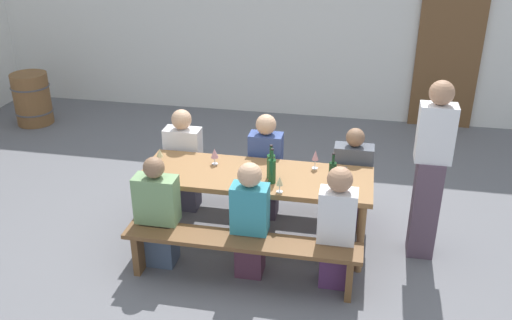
% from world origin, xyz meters
% --- Properties ---
extents(ground_plane, '(24.00, 24.00, 0.00)m').
position_xyz_m(ground_plane, '(0.00, 0.00, 0.00)').
color(ground_plane, slate).
extents(back_wall, '(14.00, 0.20, 3.20)m').
position_xyz_m(back_wall, '(0.00, 3.75, 1.60)').
color(back_wall, silver).
rests_on(back_wall, ground).
extents(wooden_door, '(0.90, 0.06, 2.10)m').
position_xyz_m(wooden_door, '(2.09, 3.61, 1.05)').
color(wooden_door, brown).
rests_on(wooden_door, ground).
extents(tasting_table, '(2.21, 0.74, 0.75)m').
position_xyz_m(tasting_table, '(0.00, 0.00, 0.67)').
color(tasting_table, olive).
rests_on(tasting_table, ground).
extents(bench_near, '(2.11, 0.30, 0.45)m').
position_xyz_m(bench_near, '(0.00, -0.67, 0.36)').
color(bench_near, brown).
rests_on(bench_near, ground).
extents(bench_far, '(2.11, 0.30, 0.45)m').
position_xyz_m(bench_far, '(0.00, 0.67, 0.36)').
color(bench_far, brown).
rests_on(bench_far, ground).
extents(wine_bottle_0, '(0.07, 0.07, 0.34)m').
position_xyz_m(wine_bottle_0, '(0.18, -0.14, 0.88)').
color(wine_bottle_0, '#194723').
rests_on(wine_bottle_0, tasting_table).
extents(wine_bottle_1, '(0.08, 0.08, 0.33)m').
position_xyz_m(wine_bottle_1, '(0.15, -0.04, 0.87)').
color(wine_bottle_1, '#194723').
rests_on(wine_bottle_1, tasting_table).
extents(wine_bottle_2, '(0.08, 0.08, 0.29)m').
position_xyz_m(wine_bottle_2, '(0.84, -0.29, 0.86)').
color(wine_bottle_2, '#143319').
rests_on(wine_bottle_2, tasting_table).
extents(wine_bottle_3, '(0.07, 0.07, 0.32)m').
position_xyz_m(wine_bottle_3, '(0.73, -0.08, 0.87)').
color(wine_bottle_3, '#143319').
rests_on(wine_bottle_3, tasting_table).
extents(wine_glass_0, '(0.06, 0.06, 0.19)m').
position_xyz_m(wine_glass_0, '(0.54, 0.24, 0.88)').
color(wine_glass_0, silver).
rests_on(wine_glass_0, tasting_table).
extents(wine_glass_1, '(0.07, 0.07, 0.16)m').
position_xyz_m(wine_glass_1, '(-0.98, 0.05, 0.86)').
color(wine_glass_1, silver).
rests_on(wine_glass_1, tasting_table).
extents(wine_glass_2, '(0.07, 0.07, 0.17)m').
position_xyz_m(wine_glass_2, '(-0.44, 0.14, 0.86)').
color(wine_glass_2, silver).
rests_on(wine_glass_2, tasting_table).
extents(wine_glass_3, '(0.06, 0.06, 0.15)m').
position_xyz_m(wine_glass_3, '(0.28, -0.31, 0.86)').
color(wine_glass_3, silver).
rests_on(wine_glass_3, tasting_table).
extents(seated_guest_near_0, '(0.39, 0.24, 1.09)m').
position_xyz_m(seated_guest_near_0, '(-0.81, -0.52, 0.51)').
color(seated_guest_near_0, '#44536A').
rests_on(seated_guest_near_0, ground).
extents(seated_guest_near_1, '(0.33, 0.24, 1.11)m').
position_xyz_m(seated_guest_near_1, '(0.05, -0.52, 0.54)').
color(seated_guest_near_1, '#512B3D').
rests_on(seated_guest_near_1, ground).
extents(seated_guest_near_2, '(0.32, 0.24, 1.15)m').
position_xyz_m(seated_guest_near_2, '(0.81, -0.52, 0.56)').
color(seated_guest_near_2, '#572F5D').
rests_on(seated_guest_near_2, ground).
extents(seated_guest_far_0, '(0.38, 0.24, 1.15)m').
position_xyz_m(seated_guest_far_0, '(-0.90, 0.52, 0.55)').
color(seated_guest_far_0, '#454153').
rests_on(seated_guest_far_0, ground).
extents(seated_guest_far_1, '(0.34, 0.24, 1.16)m').
position_xyz_m(seated_guest_far_1, '(-0.00, 0.52, 0.56)').
color(seated_guest_far_1, '#433649').
rests_on(seated_guest_far_1, ground).
extents(seated_guest_far_2, '(0.39, 0.24, 1.08)m').
position_xyz_m(seated_guest_far_2, '(0.90, 0.52, 0.51)').
color(seated_guest_far_2, '#542F5D').
rests_on(seated_guest_far_2, ground).
extents(standing_host, '(0.32, 0.24, 1.74)m').
position_xyz_m(standing_host, '(1.60, 0.11, 0.87)').
color(standing_host, '#554151').
rests_on(standing_host, ground).
extents(wine_barrel, '(0.56, 0.56, 0.78)m').
position_xyz_m(wine_barrel, '(-3.92, 2.51, 0.39)').
color(wine_barrel, brown).
rests_on(wine_barrel, ground).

